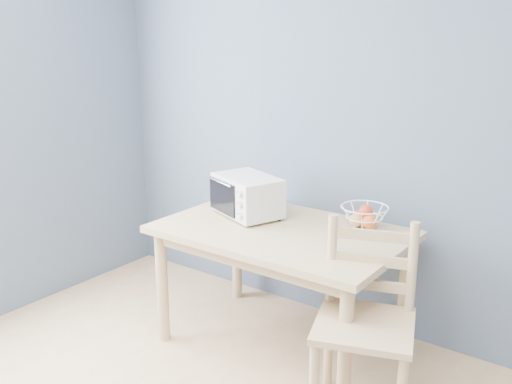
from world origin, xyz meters
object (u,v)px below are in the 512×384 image
Objects in this scene: toaster_oven at (246,195)px; dining_chair at (365,326)px; dining_table at (281,245)px; fruit_basket at (364,216)px.

toaster_oven is 0.51× the size of dining_chair.
dining_table is 0.41m from toaster_oven.
dining_chair is (0.69, -0.30, -0.17)m from dining_table.
toaster_oven is 1.44× the size of fruit_basket.
fruit_basket is at bearing 98.26° from dining_chair.
toaster_oven is at bearing 139.87° from dining_chair.
fruit_basket is at bearing 38.69° from dining_table.
fruit_basket is 0.76m from dining_chair.
dining_table is 0.51m from fruit_basket.
fruit_basket is (0.37, 0.30, 0.17)m from dining_table.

